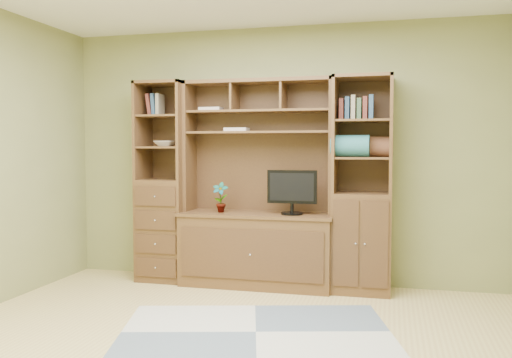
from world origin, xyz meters
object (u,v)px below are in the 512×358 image
(center_hutch, at_px, (257,183))
(monitor, at_px, (292,184))
(right_tower, at_px, (362,185))
(left_tower, at_px, (164,182))

(center_hutch, xyz_separation_m, monitor, (0.36, -0.03, 0.00))
(right_tower, bearing_deg, left_tower, 180.00)
(right_tower, bearing_deg, monitor, -173.55)
(monitor, bearing_deg, right_tower, 6.20)
(left_tower, xyz_separation_m, right_tower, (2.02, 0.00, 0.00))
(monitor, bearing_deg, left_tower, 176.59)
(left_tower, bearing_deg, right_tower, 0.00)
(center_hutch, xyz_separation_m, right_tower, (1.02, 0.04, 0.00))
(center_hutch, bearing_deg, right_tower, 2.23)
(center_hutch, height_order, monitor, center_hutch)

